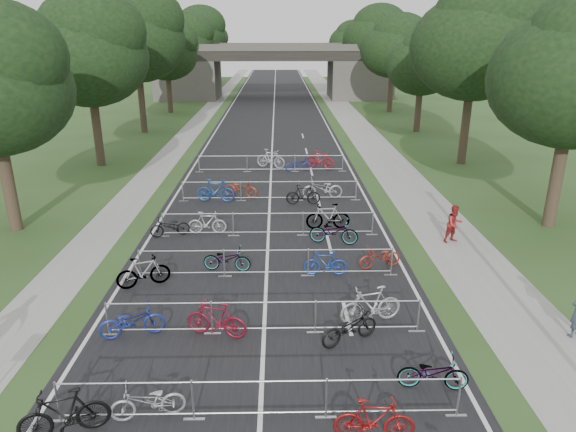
# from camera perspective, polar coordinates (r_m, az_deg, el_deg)

# --- Properties ---
(road) EXTENTS (11.00, 140.00, 0.01)m
(road) POSITION_cam_1_polar(r_m,az_deg,el_deg) (56.69, -1.61, 11.17)
(road) COLOR black
(road) RESTS_ON ground
(sidewalk_right) EXTENTS (3.00, 140.00, 0.01)m
(sidewalk_right) POSITION_cam_1_polar(r_m,az_deg,el_deg) (57.19, 6.59, 11.13)
(sidewalk_right) COLOR gray
(sidewalk_right) RESTS_ON ground
(sidewalk_left) EXTENTS (2.00, 140.00, 0.01)m
(sidewalk_left) POSITION_cam_1_polar(r_m,az_deg,el_deg) (57.25, -9.28, 11.01)
(sidewalk_left) COLOR gray
(sidewalk_left) RESTS_ON ground
(lane_markings) EXTENTS (0.12, 140.00, 0.00)m
(lane_markings) POSITION_cam_1_polar(r_m,az_deg,el_deg) (56.69, -1.61, 11.17)
(lane_markings) COLOR silver
(lane_markings) RESTS_ON ground
(overpass_bridge) EXTENTS (31.00, 8.00, 7.05)m
(overpass_bridge) POSITION_cam_1_polar(r_m,az_deg,el_deg) (71.23, -1.55, 15.79)
(overpass_bridge) COLOR #4E4A45
(overpass_bridge) RESTS_ON ground
(tree_left_1) EXTENTS (7.56, 7.56, 11.53)m
(tree_left_1) POSITION_cam_1_polar(r_m,az_deg,el_deg) (36.01, -21.28, 16.62)
(tree_left_1) COLOR #33261C
(tree_left_1) RESTS_ON ground
(tree_right_1) EXTENTS (8.18, 8.18, 12.47)m
(tree_right_1) POSITION_cam_1_polar(r_m,az_deg,el_deg) (36.26, 20.28, 17.70)
(tree_right_1) COLOR #33261C
(tree_right_1) RESTS_ON ground
(tree_left_2) EXTENTS (8.40, 8.40, 12.81)m
(tree_left_2) POSITION_cam_1_polar(r_m,az_deg,el_deg) (47.48, -16.46, 18.58)
(tree_left_2) COLOR #33261C
(tree_left_2) RESTS_ON ground
(tree_right_2) EXTENTS (6.16, 6.16, 9.39)m
(tree_right_2) POSITION_cam_1_polar(r_m,az_deg,el_deg) (47.75, 14.83, 16.11)
(tree_right_2) COLOR #33261C
(tree_right_2) RESTS_ON ground
(tree_left_3) EXTENTS (6.72, 6.72, 10.25)m
(tree_left_3) POSITION_cam_1_polar(r_m,az_deg,el_deg) (59.21, -13.29, 17.35)
(tree_left_3) COLOR #33261C
(tree_left_3) RESTS_ON ground
(tree_right_3) EXTENTS (7.17, 7.17, 10.93)m
(tree_right_3) POSITION_cam_1_polar(r_m,az_deg,el_deg) (59.36, 11.75, 17.89)
(tree_right_3) COLOR #33261C
(tree_right_3) RESTS_ON ground
(tree_left_4) EXTENTS (7.56, 7.56, 11.53)m
(tree_left_4) POSITION_cam_1_polar(r_m,az_deg,el_deg) (70.98, -11.33, 18.47)
(tree_left_4) COLOR #33261C
(tree_left_4) RESTS_ON ground
(tree_right_4) EXTENTS (8.18, 8.18, 12.47)m
(tree_right_4) POSITION_cam_1_polar(r_m,az_deg,el_deg) (71.11, 9.65, 19.05)
(tree_right_4) COLOR #33261C
(tree_right_4) RESTS_ON ground
(tree_left_5) EXTENTS (8.40, 8.40, 12.81)m
(tree_left_5) POSITION_cam_1_polar(r_m,az_deg,el_deg) (82.83, -9.92, 19.26)
(tree_left_5) COLOR #33261C
(tree_left_5) RESTS_ON ground
(tree_right_5) EXTENTS (6.16, 6.16, 9.39)m
(tree_right_5) POSITION_cam_1_polar(r_m,az_deg,el_deg) (82.99, 8.03, 17.85)
(tree_right_5) COLOR #33261C
(tree_right_5) RESTS_ON ground
(tree_left_6) EXTENTS (6.72, 6.72, 10.25)m
(tree_left_6) POSITION_cam_1_polar(r_m,az_deg,el_deg) (94.74, -8.76, 18.37)
(tree_left_6) COLOR #33261C
(tree_left_6) RESTS_ON ground
(tree_right_6) EXTENTS (7.17, 7.17, 10.93)m
(tree_right_6) POSITION_cam_1_polar(r_m,az_deg,el_deg) (94.84, 6.90, 18.71)
(tree_right_6) COLOR #33261C
(tree_right_6) RESTS_ON ground
(barrier_row_1) EXTENTS (9.70, 0.08, 1.10)m
(barrier_row_1) POSITION_cam_1_polar(r_m,az_deg,el_deg) (12.52, -3.16, -19.71)
(barrier_row_1) COLOR #ADB0B6
(barrier_row_1) RESTS_ON ground
(barrier_row_2) EXTENTS (9.70, 0.08, 1.10)m
(barrier_row_2) POSITION_cam_1_polar(r_m,az_deg,el_deg) (15.46, -2.72, -11.20)
(barrier_row_2) COLOR #ADB0B6
(barrier_row_2) RESTS_ON ground
(barrier_row_3) EXTENTS (9.70, 0.08, 1.10)m
(barrier_row_3) POSITION_cam_1_polar(r_m,az_deg,el_deg) (18.82, -2.43, -5.23)
(barrier_row_3) COLOR #ADB0B6
(barrier_row_3) RESTS_ON ground
(barrier_row_4) EXTENTS (9.70, 0.08, 1.10)m
(barrier_row_4) POSITION_cam_1_polar(r_m,az_deg,el_deg) (22.51, -2.22, -0.92)
(barrier_row_4) COLOR #ADB0B6
(barrier_row_4) RESTS_ON ground
(barrier_row_5) EXTENTS (9.70, 0.08, 1.10)m
(barrier_row_5) POSITION_cam_1_polar(r_m,az_deg,el_deg) (27.24, -2.05, 2.80)
(barrier_row_5) COLOR #ADB0B6
(barrier_row_5) RESTS_ON ground
(barrier_row_6) EXTENTS (9.70, 0.08, 1.10)m
(barrier_row_6) POSITION_cam_1_polar(r_m,az_deg,el_deg) (33.03, -1.90, 5.85)
(barrier_row_6) COLOR #ADB0B6
(barrier_row_6) RESTS_ON ground
(bike_4) EXTENTS (2.03, 1.12, 1.17)m
(bike_4) POSITION_cam_1_polar(r_m,az_deg,el_deg) (13.06, -23.66, -19.48)
(bike_4) COLOR black
(bike_4) RESTS_ON ground
(bike_5) EXTENTS (1.80, 0.93, 0.90)m
(bike_5) POSITION_cam_1_polar(r_m,az_deg,el_deg) (12.99, -15.31, -19.32)
(bike_5) COLOR #9D9DA4
(bike_5) RESTS_ON ground
(bike_6) EXTENTS (1.81, 0.62, 1.07)m
(bike_6) POSITION_cam_1_polar(r_m,az_deg,el_deg) (12.16, 9.58, -21.48)
(bike_6) COLOR maroon
(bike_6) RESTS_ON ground
(bike_7) EXTENTS (1.82, 0.81, 0.93)m
(bike_7) POSITION_cam_1_polar(r_m,az_deg,el_deg) (13.89, 15.82, -16.44)
(bike_7) COLOR #ADB0B6
(bike_7) RESTS_ON ground
(bike_8) EXTENTS (2.00, 1.14, 0.99)m
(bike_8) POSITION_cam_1_polar(r_m,az_deg,el_deg) (16.02, -16.94, -11.13)
(bike_8) COLOR navy
(bike_8) RESTS_ON ground
(bike_9) EXTENTS (1.94, 1.03, 1.12)m
(bike_9) POSITION_cam_1_polar(r_m,az_deg,el_deg) (15.45, -7.97, -11.34)
(bike_9) COLOR maroon
(bike_9) RESTS_ON ground
(bike_10) EXTENTS (1.97, 1.46, 0.99)m
(bike_10) POSITION_cam_1_polar(r_m,az_deg,el_deg) (15.18, 6.84, -12.20)
(bike_10) COLOR black
(bike_10) RESTS_ON ground
(bike_11) EXTENTS (2.07, 1.04, 1.20)m
(bike_11) POSITION_cam_1_polar(r_m,az_deg,el_deg) (16.17, 9.19, -9.74)
(bike_11) COLOR #A3A2A9
(bike_11) RESTS_ON ground
(bike_12) EXTENTS (1.94, 1.19, 1.13)m
(bike_12) POSITION_cam_1_polar(r_m,az_deg,el_deg) (18.79, -15.78, -6.00)
(bike_12) COLOR #ADB0B6
(bike_12) RESTS_ON ground
(bike_13) EXTENTS (1.86, 0.84, 0.94)m
(bike_13) POSITION_cam_1_polar(r_m,az_deg,el_deg) (19.40, -6.80, -4.80)
(bike_13) COLOR #ADB0B6
(bike_13) RESTS_ON ground
(bike_14) EXTENTS (1.65, 0.56, 0.98)m
(bike_14) POSITION_cam_1_polar(r_m,az_deg,el_deg) (18.97, 4.19, -5.24)
(bike_14) COLOR #1B3C95
(bike_14) RESTS_ON ground
(bike_15) EXTENTS (1.79, 1.05, 0.89)m
(bike_15) POSITION_cam_1_polar(r_m,az_deg,el_deg) (19.80, 10.19, -4.54)
(bike_15) COLOR maroon
(bike_15) RESTS_ON ground
(bike_16) EXTENTS (1.82, 1.07, 0.90)m
(bike_16) POSITION_cam_1_polar(r_m,az_deg,el_deg) (23.04, -12.98, -1.18)
(bike_16) COLOR black
(bike_16) RESTS_ON ground
(bike_17) EXTENTS (1.73, 0.50, 1.03)m
(bike_17) POSITION_cam_1_polar(r_m,az_deg,el_deg) (23.00, -8.98, -0.77)
(bike_17) COLOR #ACACB4
(bike_17) RESTS_ON ground
(bike_18) EXTENTS (2.16, 1.14, 1.08)m
(bike_18) POSITION_cam_1_polar(r_m,az_deg,el_deg) (21.75, 5.10, -1.75)
(bike_18) COLOR #ADB0B6
(bike_18) RESTS_ON ground
(bike_19) EXTENTS (2.02, 0.63, 1.20)m
(bike_19) POSITION_cam_1_polar(r_m,az_deg,el_deg) (23.31, 4.47, -0.07)
(bike_19) COLOR #ADB0B6
(bike_19) RESTS_ON ground
(bike_20) EXTENTS (2.11, 0.87, 1.23)m
(bike_20) POSITION_cam_1_polar(r_m,az_deg,el_deg) (27.29, -8.07, 2.80)
(bike_20) COLOR navy
(bike_20) RESTS_ON ground
(bike_21) EXTENTS (1.98, 1.24, 0.98)m
(bike_21) POSITION_cam_1_polar(r_m,az_deg,el_deg) (28.01, -5.26, 3.09)
(bike_21) COLOR #9E3017
(bike_21) RESTS_ON ground
(bike_22) EXTENTS (1.78, 0.52, 1.07)m
(bike_22) POSITION_cam_1_polar(r_m,az_deg,el_deg) (26.64, 1.70, 2.38)
(bike_22) COLOR black
(bike_22) RESTS_ON ground
(bike_23) EXTENTS (2.20, 0.87, 1.13)m
(bike_23) POSITION_cam_1_polar(r_m,az_deg,el_deg) (27.62, 3.86, 3.06)
(bike_23) COLOR #9D9EA4
(bike_23) RESTS_ON ground
(bike_25) EXTENTS (2.11, 1.47, 1.25)m
(bike_25) POSITION_cam_1_polar(r_m,az_deg,el_deg) (33.95, -1.94, 6.37)
(bike_25) COLOR #A5A5AD
(bike_25) RESTS_ON ground
(bike_26) EXTENTS (1.81, 0.98, 0.90)m
(bike_26) POSITION_cam_1_polar(r_m,az_deg,el_deg) (33.18, 1.15, 5.75)
(bike_26) COLOR navy
(bike_26) RESTS_ON ground
(bike_27) EXTENTS (2.00, 1.58, 1.21)m
(bike_27) POSITION_cam_1_polar(r_m,az_deg,el_deg) (33.79, 3.64, 6.24)
(bike_27) COLOR maroon
(bike_27) RESTS_ON ground
(pedestrian_b) EXTENTS (0.96, 0.86, 1.63)m
(pedestrian_b) POSITION_cam_1_polar(r_m,az_deg,el_deg) (22.84, 18.00, -0.87)
(pedestrian_b) COLOR maroon
(pedestrian_b) RESTS_ON ground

